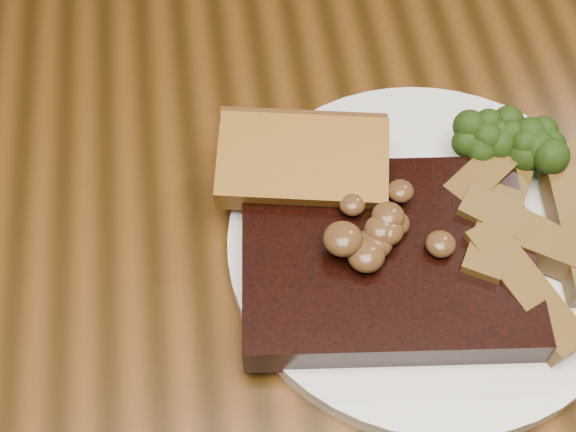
# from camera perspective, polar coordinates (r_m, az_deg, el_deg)

# --- Properties ---
(dining_table) EXTENTS (1.60, 0.90, 0.75)m
(dining_table) POSITION_cam_1_polar(r_m,az_deg,el_deg) (0.65, 1.20, -4.93)
(dining_table) COLOR #512D10
(dining_table) RESTS_ON ground
(plate) EXTENTS (0.31, 0.31, 0.01)m
(plate) POSITION_cam_1_polar(r_m,az_deg,el_deg) (0.56, 9.85, -2.12)
(plate) COLOR white
(plate) RESTS_ON dining_table
(steak) EXTENTS (0.20, 0.16, 0.03)m
(steak) POSITION_cam_1_polar(r_m,az_deg,el_deg) (0.53, 6.98, -3.01)
(steak) COLOR black
(steak) RESTS_ON plate
(steak_bone) EXTENTS (0.14, 0.03, 0.02)m
(steak_bone) POSITION_cam_1_polar(r_m,az_deg,el_deg) (0.51, 8.37, -9.57)
(steak_bone) COLOR beige
(steak_bone) RESTS_ON plate
(mushroom_pile) EXTENTS (0.07, 0.07, 0.03)m
(mushroom_pile) POSITION_cam_1_polar(r_m,az_deg,el_deg) (0.51, 7.28, -0.60)
(mushroom_pile) COLOR #503519
(mushroom_pile) RESTS_ON steak
(garlic_bread) EXTENTS (0.12, 0.08, 0.02)m
(garlic_bread) POSITION_cam_1_polar(r_m,az_deg,el_deg) (0.56, 1.02, 2.50)
(garlic_bread) COLOR #9C5F1C
(garlic_bread) RESTS_ON plate
(potato_wedges) EXTENTS (0.12, 0.12, 0.02)m
(potato_wedges) POSITION_cam_1_polar(r_m,az_deg,el_deg) (0.57, 17.47, -0.87)
(potato_wedges) COLOR brown
(potato_wedges) RESTS_ON plate
(broccoli_cluster) EXTENTS (0.07, 0.07, 0.04)m
(broccoli_cluster) POSITION_cam_1_polar(r_m,az_deg,el_deg) (0.60, 15.74, 5.44)
(broccoli_cluster) COLOR #1E3B0D
(broccoli_cluster) RESTS_ON plate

